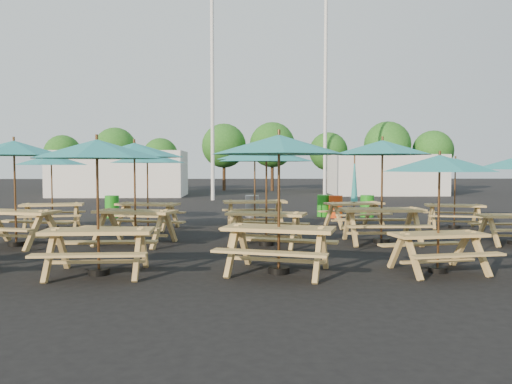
{
  "coord_description": "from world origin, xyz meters",
  "views": [
    {
      "loc": [
        -0.44,
        -13.32,
        1.88
      ],
      "look_at": [
        0.0,
        1.5,
        1.1
      ],
      "focal_mm": 35.0,
      "sensor_mm": 36.0,
      "label": 1
    }
  ],
  "objects_px": {
    "picnic_unit_3": "(97,156)",
    "picnic_unit_8": "(255,158)",
    "picnic_unit_7": "(266,159)",
    "picnic_unit_9": "(439,169)",
    "picnic_unit_1": "(14,153)",
    "waste_bin_0": "(112,207)",
    "picnic_unit_5": "(147,161)",
    "waste_bin_4": "(367,206)",
    "picnic_unit_4": "(134,155)",
    "picnic_unit_10": "(382,153)",
    "picnic_unit_6": "(279,152)",
    "picnic_unit_14": "(455,167)",
    "picnic_unit_2": "(51,163)",
    "waste_bin_1": "(252,206)",
    "waste_bin_3": "(336,207)",
    "picnic_unit_11": "(354,197)",
    "waste_bin_2": "(324,206)"
  },
  "relations": [
    {
      "from": "picnic_unit_14",
      "to": "waste_bin_4",
      "type": "relative_size",
      "value": 3.04
    },
    {
      "from": "picnic_unit_6",
      "to": "picnic_unit_11",
      "type": "relative_size",
      "value": 1.31
    },
    {
      "from": "picnic_unit_5",
      "to": "picnic_unit_10",
      "type": "relative_size",
      "value": 1.07
    },
    {
      "from": "waste_bin_2",
      "to": "waste_bin_3",
      "type": "bearing_deg",
      "value": -48.54
    },
    {
      "from": "picnic_unit_5",
      "to": "waste_bin_3",
      "type": "xyz_separation_m",
      "value": [
        6.2,
        3.12,
        -1.61
      ]
    },
    {
      "from": "picnic_unit_8",
      "to": "picnic_unit_7",
      "type": "bearing_deg",
      "value": -92.51
    },
    {
      "from": "picnic_unit_3",
      "to": "picnic_unit_8",
      "type": "bearing_deg",
      "value": 64.33
    },
    {
      "from": "picnic_unit_7",
      "to": "picnic_unit_9",
      "type": "xyz_separation_m",
      "value": [
        2.87,
        -3.09,
        -0.21
      ]
    },
    {
      "from": "picnic_unit_1",
      "to": "picnic_unit_10",
      "type": "relative_size",
      "value": 1.16
    },
    {
      "from": "picnic_unit_1",
      "to": "waste_bin_0",
      "type": "xyz_separation_m",
      "value": [
        0.59,
        6.42,
        -1.77
      ]
    },
    {
      "from": "picnic_unit_9",
      "to": "picnic_unit_3",
      "type": "bearing_deg",
      "value": 170.47
    },
    {
      "from": "picnic_unit_1",
      "to": "picnic_unit_5",
      "type": "bearing_deg",
      "value": 65.87
    },
    {
      "from": "picnic_unit_1",
      "to": "picnic_unit_9",
      "type": "relative_size",
      "value": 1.27
    },
    {
      "from": "picnic_unit_3",
      "to": "picnic_unit_10",
      "type": "bearing_deg",
      "value": 27.78
    },
    {
      "from": "picnic_unit_4",
      "to": "waste_bin_0",
      "type": "xyz_separation_m",
      "value": [
        -2.16,
        6.27,
        -1.73
      ]
    },
    {
      "from": "picnic_unit_6",
      "to": "waste_bin_0",
      "type": "bearing_deg",
      "value": 136.75
    },
    {
      "from": "picnic_unit_9",
      "to": "picnic_unit_2",
      "type": "bearing_deg",
      "value": 135.32
    },
    {
      "from": "picnic_unit_14",
      "to": "waste_bin_1",
      "type": "xyz_separation_m",
      "value": [
        -6.05,
        3.4,
        -1.45
      ]
    },
    {
      "from": "picnic_unit_7",
      "to": "picnic_unit_9",
      "type": "relative_size",
      "value": 1.21
    },
    {
      "from": "picnic_unit_9",
      "to": "waste_bin_4",
      "type": "bearing_deg",
      "value": 73.39
    },
    {
      "from": "picnic_unit_1",
      "to": "waste_bin_4",
      "type": "distance_m",
      "value": 11.91
    },
    {
      "from": "picnic_unit_4",
      "to": "picnic_unit_14",
      "type": "bearing_deg",
      "value": 33.79
    },
    {
      "from": "picnic_unit_7",
      "to": "waste_bin_4",
      "type": "height_order",
      "value": "picnic_unit_7"
    },
    {
      "from": "picnic_unit_5",
      "to": "picnic_unit_9",
      "type": "bearing_deg",
      "value": -30.33
    },
    {
      "from": "picnic_unit_1",
      "to": "picnic_unit_3",
      "type": "height_order",
      "value": "picnic_unit_1"
    },
    {
      "from": "picnic_unit_10",
      "to": "waste_bin_3",
      "type": "distance_m",
      "value": 6.24
    },
    {
      "from": "picnic_unit_1",
      "to": "picnic_unit_10",
      "type": "height_order",
      "value": "picnic_unit_10"
    },
    {
      "from": "picnic_unit_7",
      "to": "waste_bin_0",
      "type": "height_order",
      "value": "picnic_unit_7"
    },
    {
      "from": "picnic_unit_1",
      "to": "waste_bin_3",
      "type": "relative_size",
      "value": 3.67
    },
    {
      "from": "waste_bin_0",
      "to": "picnic_unit_1",
      "type": "bearing_deg",
      "value": -95.23
    },
    {
      "from": "picnic_unit_1",
      "to": "picnic_unit_14",
      "type": "distance_m",
      "value": 12.11
    },
    {
      "from": "picnic_unit_3",
      "to": "picnic_unit_7",
      "type": "relative_size",
      "value": 0.84
    },
    {
      "from": "picnic_unit_4",
      "to": "picnic_unit_9",
      "type": "relative_size",
      "value": 1.26
    },
    {
      "from": "waste_bin_0",
      "to": "picnic_unit_3",
      "type": "bearing_deg",
      "value": -76.88
    },
    {
      "from": "picnic_unit_2",
      "to": "waste_bin_1",
      "type": "distance_m",
      "value": 7.01
    },
    {
      "from": "picnic_unit_4",
      "to": "picnic_unit_5",
      "type": "xyz_separation_m",
      "value": [
        -0.24,
        2.9,
        -0.12
      ]
    },
    {
      "from": "picnic_unit_7",
      "to": "picnic_unit_2",
      "type": "bearing_deg",
      "value": 169.18
    },
    {
      "from": "picnic_unit_5",
      "to": "picnic_unit_6",
      "type": "height_order",
      "value": "picnic_unit_6"
    },
    {
      "from": "picnic_unit_11",
      "to": "waste_bin_3",
      "type": "distance_m",
      "value": 2.8
    },
    {
      "from": "picnic_unit_6",
      "to": "waste_bin_2",
      "type": "distance_m",
      "value": 10.18
    },
    {
      "from": "picnic_unit_6",
      "to": "waste_bin_0",
      "type": "relative_size",
      "value": 3.67
    },
    {
      "from": "picnic_unit_5",
      "to": "picnic_unit_10",
      "type": "bearing_deg",
      "value": -10.18
    },
    {
      "from": "picnic_unit_14",
      "to": "waste_bin_1",
      "type": "height_order",
      "value": "picnic_unit_14"
    },
    {
      "from": "picnic_unit_3",
      "to": "picnic_unit_8",
      "type": "xyz_separation_m",
      "value": [
        2.87,
        6.59,
        0.07
      ]
    },
    {
      "from": "picnic_unit_11",
      "to": "waste_bin_3",
      "type": "relative_size",
      "value": 2.8
    },
    {
      "from": "picnic_unit_1",
      "to": "waste_bin_2",
      "type": "height_order",
      "value": "picnic_unit_1"
    },
    {
      "from": "picnic_unit_11",
      "to": "waste_bin_3",
      "type": "bearing_deg",
      "value": 76.21
    },
    {
      "from": "picnic_unit_2",
      "to": "waste_bin_3",
      "type": "bearing_deg",
      "value": 6.06
    },
    {
      "from": "picnic_unit_10",
      "to": "picnic_unit_14",
      "type": "bearing_deg",
      "value": 43.2
    },
    {
      "from": "picnic_unit_4",
      "to": "picnic_unit_6",
      "type": "xyz_separation_m",
      "value": [
        3.19,
        -3.3,
        -0.01
      ]
    }
  ]
}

